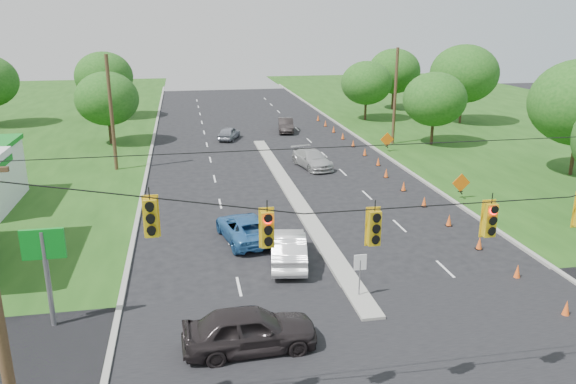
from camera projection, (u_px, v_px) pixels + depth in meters
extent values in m
plane|color=black|center=(413.00, 383.00, 18.68)|extent=(160.00, 160.00, 0.00)
cube|color=black|center=(413.00, 383.00, 18.68)|extent=(160.00, 14.00, 0.02)
cube|color=gray|center=(148.00, 169.00, 45.04)|extent=(0.25, 110.00, 0.16)
cube|color=gray|center=(387.00, 158.00, 48.60)|extent=(0.25, 110.00, 0.16)
cube|color=gray|center=(292.00, 195.00, 38.38)|extent=(1.00, 34.00, 0.18)
cylinder|color=gray|center=(360.00, 279.00, 24.04)|extent=(0.06, 0.06, 1.80)
cube|color=white|center=(360.00, 262.00, 23.80)|extent=(0.55, 0.04, 0.70)
cylinder|color=black|center=(444.00, 191.00, 15.65)|extent=(24.00, 0.04, 0.04)
cube|color=yellow|center=(151.00, 218.00, 14.32)|extent=(0.34, 0.24, 1.00)
cube|color=yellow|center=(267.00, 229.00, 15.00)|extent=(0.34, 0.24, 1.00)
cube|color=yellow|center=(374.00, 228.00, 15.58)|extent=(0.34, 0.24, 1.00)
cube|color=yellow|center=(490.00, 220.00, 16.20)|extent=(0.34, 0.24, 1.00)
cylinder|color=#422D1C|center=(112.00, 114.00, 43.28)|extent=(0.28, 0.28, 9.00)
cylinder|color=#422D1C|center=(395.00, 97.00, 52.36)|extent=(0.28, 0.28, 9.00)
cylinder|color=gray|center=(48.00, 280.00, 21.51)|extent=(0.20, 0.20, 4.00)
cube|color=#097B1A|center=(43.00, 244.00, 21.06)|extent=(1.60, 0.15, 1.20)
cone|color=#FD5F1D|center=(566.00, 308.00, 22.76)|extent=(0.32, 0.32, 0.70)
cone|color=#FD5F1D|center=(517.00, 272.00, 26.05)|extent=(0.32, 0.32, 0.70)
cone|color=#FD5F1D|center=(479.00, 243.00, 29.33)|extent=(0.32, 0.32, 0.70)
cone|color=#FD5F1D|center=(449.00, 220.00, 32.61)|extent=(0.32, 0.32, 0.70)
cone|color=#FD5F1D|center=(424.00, 202.00, 35.90)|extent=(0.32, 0.32, 0.70)
cone|color=#FD5F1D|center=(404.00, 186.00, 39.18)|extent=(0.32, 0.32, 0.70)
cone|color=#FD5F1D|center=(386.00, 173.00, 42.46)|extent=(0.32, 0.32, 0.70)
cone|color=#FD5F1D|center=(378.00, 161.00, 45.85)|extent=(0.32, 0.32, 0.70)
cone|color=#FD5F1D|center=(365.00, 152.00, 49.13)|extent=(0.32, 0.32, 0.70)
cone|color=#FD5F1D|center=(353.00, 143.00, 52.42)|extent=(0.32, 0.32, 0.70)
cone|color=#FD5F1D|center=(343.00, 136.00, 55.70)|extent=(0.32, 0.32, 0.70)
cone|color=#FD5F1D|center=(334.00, 129.00, 58.98)|extent=(0.32, 0.32, 0.70)
cone|color=#FD5F1D|center=(325.00, 123.00, 62.27)|extent=(0.32, 0.32, 0.70)
cone|color=#FD5F1D|center=(318.00, 118.00, 65.55)|extent=(0.32, 0.32, 0.70)
cube|color=black|center=(460.00, 192.00, 37.30)|extent=(0.06, 0.58, 0.26)
cube|color=black|center=(460.00, 192.00, 37.30)|extent=(0.06, 0.58, 0.26)
cube|color=orange|center=(461.00, 183.00, 37.12)|extent=(1.27, 0.05, 1.27)
cube|color=black|center=(387.00, 146.00, 50.43)|extent=(0.06, 0.58, 0.26)
cube|color=black|center=(387.00, 146.00, 50.43)|extent=(0.06, 0.58, 0.26)
cube|color=orange|center=(387.00, 139.00, 50.25)|extent=(1.27, 0.05, 1.27)
cylinder|color=black|center=(110.00, 131.00, 53.36)|extent=(0.28, 0.28, 2.52)
ellipsoid|color=#194C14|center=(107.00, 99.00, 52.44)|extent=(5.88, 5.88, 5.04)
cylinder|color=black|center=(107.00, 106.00, 67.03)|extent=(0.28, 0.28, 2.88)
ellipsoid|color=#194C14|center=(104.00, 76.00, 65.97)|extent=(6.72, 6.72, 5.76)
cylinder|color=black|center=(573.00, 155.00, 42.70)|extent=(0.28, 0.28, 3.24)
cylinder|color=black|center=(432.00, 132.00, 53.01)|extent=(0.28, 0.28, 2.52)
ellipsoid|color=#194C14|center=(435.00, 99.00, 52.09)|extent=(5.88, 5.88, 5.04)
cylinder|color=black|center=(461.00, 109.00, 63.69)|extent=(0.28, 0.28, 3.24)
ellipsoid|color=#194C14|center=(464.00, 74.00, 62.50)|extent=(7.56, 7.56, 6.48)
cylinder|color=black|center=(393.00, 98.00, 73.36)|extent=(0.28, 0.28, 2.88)
ellipsoid|color=#194C14|center=(394.00, 71.00, 72.30)|extent=(6.72, 6.72, 5.76)
cylinder|color=black|center=(365.00, 109.00, 65.79)|extent=(0.28, 0.28, 2.52)
ellipsoid|color=#194C14|center=(366.00, 83.00, 64.87)|extent=(5.88, 5.88, 5.04)
imported|color=black|center=(250.00, 329.00, 20.32)|extent=(4.97, 2.15, 1.67)
imported|color=white|center=(288.00, 248.00, 27.59)|extent=(2.41, 5.02, 1.59)
imported|color=#2D69A7|center=(245.00, 228.00, 30.44)|extent=(3.18, 5.34, 1.39)
imported|color=#A6A6A6|center=(312.00, 159.00, 45.20)|extent=(2.96, 5.21, 1.42)
imported|color=gray|center=(229.00, 133.00, 55.54)|extent=(2.79, 4.08, 1.29)
imported|color=black|center=(286.00, 125.00, 59.22)|extent=(2.12, 4.54, 1.44)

